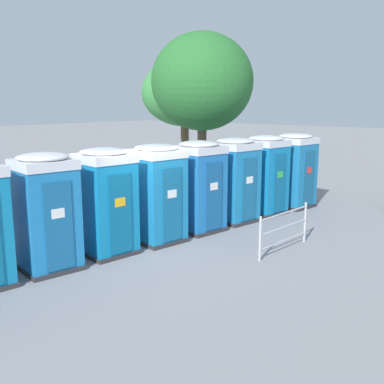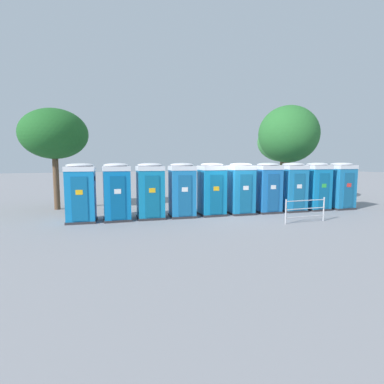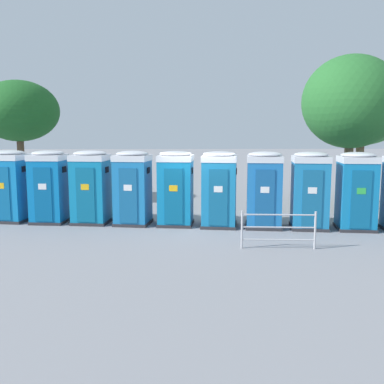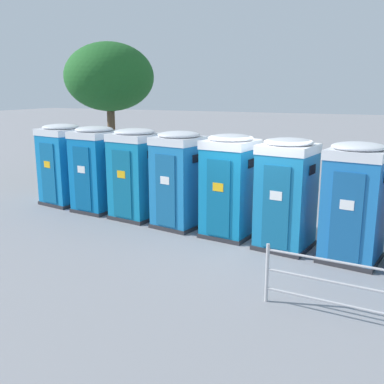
{
  "view_description": "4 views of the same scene",
  "coord_description": "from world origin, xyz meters",
  "px_view_note": "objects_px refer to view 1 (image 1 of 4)",
  "views": [
    {
      "loc": [
        -7.41,
        -7.97,
        3.56
      ],
      "look_at": [
        1.97,
        -0.24,
        1.14
      ],
      "focal_mm": 42.0,
      "sensor_mm": 36.0,
      "label": 1
    },
    {
      "loc": [
        -7.45,
        -12.61,
        2.65
      ],
      "look_at": [
        -1.73,
        0.29,
        1.16
      ],
      "focal_mm": 28.0,
      "sensor_mm": 36.0,
      "label": 2
    },
    {
      "loc": [
        -0.59,
        -15.01,
        3.27
      ],
      "look_at": [
        -0.17,
        0.07,
        1.16
      ],
      "focal_mm": 42.0,
      "sensor_mm": 36.0,
      "label": 3
    },
    {
      "loc": [
        2.98,
        -9.98,
        3.59
      ],
      "look_at": [
        -1.81,
        0.3,
        0.99
      ],
      "focal_mm": 42.0,
      "sensor_mm": 36.0,
      "label": 4
    }
  ],
  "objects_px": {
    "portapotty_8": "(265,174)",
    "street_tree_0": "(185,93)",
    "portapotty_5": "(157,193)",
    "event_barrier": "(284,228)",
    "portapotty_4": "(106,201)",
    "portapotty_9": "(294,170)",
    "street_tree_2": "(202,82)",
    "portapotty_6": "(199,186)",
    "portapotty_7": "(235,180)",
    "portapotty_3": "(46,211)"
  },
  "relations": [
    {
      "from": "portapotty_4",
      "to": "street_tree_2",
      "type": "relative_size",
      "value": 0.41
    },
    {
      "from": "portapotty_6",
      "to": "portapotty_7",
      "type": "relative_size",
      "value": 1.0
    },
    {
      "from": "portapotty_5",
      "to": "portapotty_9",
      "type": "relative_size",
      "value": 1.0
    },
    {
      "from": "portapotty_8",
      "to": "portapotty_6",
      "type": "bearing_deg",
      "value": 172.73
    },
    {
      "from": "portapotty_5",
      "to": "street_tree_2",
      "type": "distance_m",
      "value": 6.81
    },
    {
      "from": "portapotty_8",
      "to": "street_tree_0",
      "type": "height_order",
      "value": "street_tree_0"
    },
    {
      "from": "street_tree_0",
      "to": "street_tree_2",
      "type": "relative_size",
      "value": 0.88
    },
    {
      "from": "portapotty_6",
      "to": "portapotty_4",
      "type": "bearing_deg",
      "value": 171.07
    },
    {
      "from": "portapotty_6",
      "to": "portapotty_9",
      "type": "distance_m",
      "value": 4.48
    },
    {
      "from": "portapotty_4",
      "to": "portapotty_8",
      "type": "xyz_separation_m",
      "value": [
        5.91,
        -0.84,
        -0.0
      ]
    },
    {
      "from": "portapotty_9",
      "to": "street_tree_0",
      "type": "relative_size",
      "value": 0.47
    },
    {
      "from": "portapotty_6",
      "to": "portapotty_5",
      "type": "bearing_deg",
      "value": 172.8
    },
    {
      "from": "portapotty_6",
      "to": "street_tree_0",
      "type": "height_order",
      "value": "street_tree_0"
    },
    {
      "from": "portapotty_5",
      "to": "event_barrier",
      "type": "distance_m",
      "value": 3.3
    },
    {
      "from": "portapotty_6",
      "to": "portapotty_7",
      "type": "distance_m",
      "value": 1.49
    },
    {
      "from": "portapotty_3",
      "to": "portapotty_8",
      "type": "relative_size",
      "value": 1.0
    },
    {
      "from": "portapotty_3",
      "to": "portapotty_6",
      "type": "relative_size",
      "value": 1.0
    },
    {
      "from": "portapotty_4",
      "to": "street_tree_2",
      "type": "height_order",
      "value": "street_tree_2"
    },
    {
      "from": "portapotty_4",
      "to": "event_barrier",
      "type": "bearing_deg",
      "value": -48.23
    },
    {
      "from": "event_barrier",
      "to": "portapotty_8",
      "type": "bearing_deg",
      "value": 37.51
    },
    {
      "from": "portapotty_8",
      "to": "street_tree_2",
      "type": "height_order",
      "value": "street_tree_2"
    },
    {
      "from": "event_barrier",
      "to": "portapotty_3",
      "type": "bearing_deg",
      "value": 142.18
    },
    {
      "from": "portapotty_5",
      "to": "portapotty_9",
      "type": "distance_m",
      "value": 5.97
    },
    {
      "from": "street_tree_0",
      "to": "street_tree_2",
      "type": "height_order",
      "value": "street_tree_2"
    },
    {
      "from": "portapotty_4",
      "to": "event_barrier",
      "type": "xyz_separation_m",
      "value": [
        2.85,
        -3.19,
        -0.72
      ]
    },
    {
      "from": "portapotty_7",
      "to": "portapotty_9",
      "type": "relative_size",
      "value": 1.0
    },
    {
      "from": "portapotty_6",
      "to": "portapotty_3",
      "type": "bearing_deg",
      "value": 171.83
    },
    {
      "from": "portapotty_7",
      "to": "portapotty_6",
      "type": "bearing_deg",
      "value": 172.54
    },
    {
      "from": "portapotty_3",
      "to": "portapotty_4",
      "type": "xyz_separation_m",
      "value": [
        1.48,
        -0.17,
        -0.0
      ]
    },
    {
      "from": "portapotty_5",
      "to": "street_tree_0",
      "type": "relative_size",
      "value": 0.47
    },
    {
      "from": "portapotty_4",
      "to": "portapotty_7",
      "type": "xyz_separation_m",
      "value": [
        4.43,
        -0.66,
        -0.0
      ]
    },
    {
      "from": "portapotty_4",
      "to": "portapotty_7",
      "type": "relative_size",
      "value": 1.0
    },
    {
      "from": "portapotty_4",
      "to": "portapotty_6",
      "type": "distance_m",
      "value": 2.98
    },
    {
      "from": "portapotty_9",
      "to": "street_tree_2",
      "type": "bearing_deg",
      "value": 97.66
    },
    {
      "from": "portapotty_4",
      "to": "portapotty_5",
      "type": "height_order",
      "value": "same"
    },
    {
      "from": "portapotty_8",
      "to": "event_barrier",
      "type": "relative_size",
      "value": 1.24
    },
    {
      "from": "street_tree_2",
      "to": "portapotty_3",
      "type": "bearing_deg",
      "value": -164.2
    },
    {
      "from": "portapotty_5",
      "to": "street_tree_0",
      "type": "xyz_separation_m",
      "value": [
        6.63,
        4.71,
        2.67
      ]
    },
    {
      "from": "street_tree_2",
      "to": "event_barrier",
      "type": "height_order",
      "value": "street_tree_2"
    },
    {
      "from": "street_tree_2",
      "to": "portapotty_8",
      "type": "bearing_deg",
      "value": -106.02
    },
    {
      "from": "portapotty_6",
      "to": "street_tree_2",
      "type": "height_order",
      "value": "street_tree_2"
    },
    {
      "from": "portapotty_6",
      "to": "portapotty_9",
      "type": "xyz_separation_m",
      "value": [
        4.43,
        -0.67,
        -0.0
      ]
    },
    {
      "from": "portapotty_7",
      "to": "street_tree_2",
      "type": "relative_size",
      "value": 0.41
    },
    {
      "from": "portapotty_4",
      "to": "portapotty_9",
      "type": "height_order",
      "value": "same"
    },
    {
      "from": "portapotty_4",
      "to": "street_tree_0",
      "type": "bearing_deg",
      "value": 28.72
    },
    {
      "from": "portapotty_4",
      "to": "street_tree_0",
      "type": "xyz_separation_m",
      "value": [
        8.09,
        4.44,
        2.67
      ]
    },
    {
      "from": "portapotty_6",
      "to": "event_barrier",
      "type": "height_order",
      "value": "portapotty_6"
    },
    {
      "from": "portapotty_5",
      "to": "street_tree_2",
      "type": "relative_size",
      "value": 0.41
    },
    {
      "from": "street_tree_0",
      "to": "street_tree_2",
      "type": "xyz_separation_m",
      "value": [
        -1.22,
        -1.9,
        0.36
      ]
    },
    {
      "from": "portapotty_9",
      "to": "street_tree_0",
      "type": "height_order",
      "value": "street_tree_0"
    }
  ]
}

